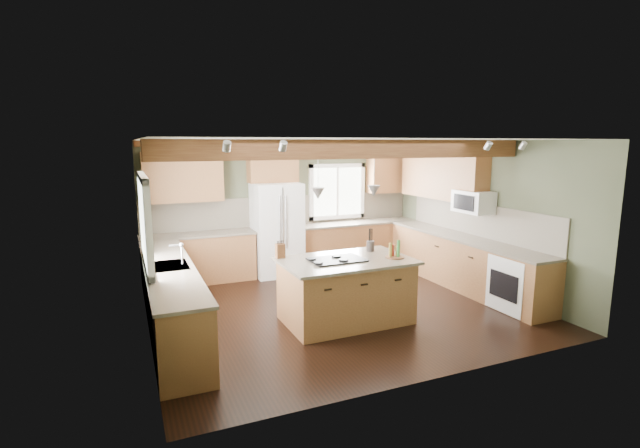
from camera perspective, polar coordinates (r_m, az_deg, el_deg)
name	(u,v)px	position (r m, az deg, el deg)	size (l,w,h in m)	color
floor	(337,306)	(7.46, 2.09, -10.09)	(5.60, 5.60, 0.00)	black
ceiling	(338,140)	(7.01, 2.23, 10.30)	(5.60, 5.60, 0.00)	silver
wall_back	(285,206)	(9.42, -4.34, 2.24)	(5.60, 5.60, 0.00)	#474E37
wall_left	(143,240)	(6.47, -20.92, -1.90)	(5.00, 5.00, 0.00)	#474E37
wall_right	(480,215)	(8.68, 19.13, 1.07)	(5.00, 5.00, 0.00)	#474E37
ceiling_beam	(356,149)	(6.48, 4.48, 9.16)	(5.55, 0.26, 0.26)	#532817
soffit_trim	(286,144)	(9.24, -4.24, 9.81)	(5.55, 0.20, 0.10)	#532817
backsplash_back	(285,210)	(9.42, -4.30, 1.69)	(5.58, 0.03, 0.58)	brown
backsplash_right	(477,220)	(8.72, 18.80, 0.53)	(0.03, 3.70, 0.58)	brown
base_cab_back_left	(199,259)	(8.88, -14.65, -4.17)	(2.02, 0.60, 0.88)	brown
counter_back_left	(198,235)	(8.78, -14.79, -1.26)	(2.06, 0.64, 0.04)	#51473B
base_cab_back_right	(357,244)	(9.88, 4.52, -2.47)	(2.62, 0.60, 0.88)	brown
counter_back_right	(357,223)	(9.79, 4.55, 0.16)	(2.66, 0.64, 0.04)	#51473B
base_cab_left	(171,299)	(6.75, -17.91, -8.81)	(0.60, 3.70, 0.88)	brown
counter_left	(169,267)	(6.62, -18.12, -5.03)	(0.64, 3.74, 0.04)	#51473B
base_cab_right	(462,263)	(8.69, 17.11, -4.60)	(0.60, 3.70, 0.88)	brown
counter_right	(464,238)	(8.59, 17.27, -1.63)	(0.64, 3.74, 0.04)	#51473B
upper_cab_back_left	(183,177)	(8.75, -16.51, 5.56)	(1.40, 0.35, 0.90)	brown
upper_cab_over_fridge	(273,164)	(9.09, -5.85, 7.32)	(0.96, 0.35, 0.70)	brown
upper_cab_right	(442,175)	(9.19, 14.77, 5.83)	(0.35, 2.20, 0.90)	brown
upper_cab_back_corner	(388,171)	(10.17, 8.38, 6.41)	(0.90, 0.35, 0.90)	brown
window_left	(144,221)	(6.47, -20.90, 0.36)	(0.04, 1.60, 1.05)	white
window_back	(337,191)	(9.80, 2.08, 4.03)	(1.10, 0.04, 1.00)	white
sink	(169,266)	(6.62, -18.13, -4.99)	(0.50, 0.65, 0.03)	#262628
faucet	(182,255)	(6.60, -16.64, -3.66)	(0.02, 0.02, 0.28)	#B2B2B7
dishwasher	(183,336)	(5.54, -16.50, -13.03)	(0.60, 0.60, 0.84)	white
oven	(519,283)	(7.78, 23.25, -6.74)	(0.60, 0.72, 0.84)	white
microwave	(473,202)	(8.47, 18.34, 2.61)	(0.40, 0.70, 0.38)	white
pendant_left	(318,194)	(6.27, -0.24, 3.77)	(0.18, 0.18, 0.16)	#B2B2B7
pendant_right	(374,191)	(6.66, 6.64, 4.06)	(0.18, 0.18, 0.16)	#B2B2B7
refrigerator	(277,229)	(9.03, -5.33, -0.67)	(0.90, 0.74, 1.80)	white
island	(346,292)	(6.76, 3.18, -8.31)	(1.74, 1.06, 0.88)	brown
island_top	(346,261)	(6.63, 3.22, -4.53)	(1.86, 1.18, 0.04)	#51473B
cooktop	(337,260)	(6.56, 2.09, -4.41)	(0.75, 0.50, 0.02)	black
knife_block	(280,251)	(6.70, -4.91, -3.31)	(0.13, 0.09, 0.21)	brown
utensil_crock	(370,246)	(7.12, 6.22, -2.72)	(0.12, 0.12, 0.16)	#473F39
bottle_tray	(395,249)	(6.76, 9.20, -3.12)	(0.27, 0.27, 0.24)	brown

